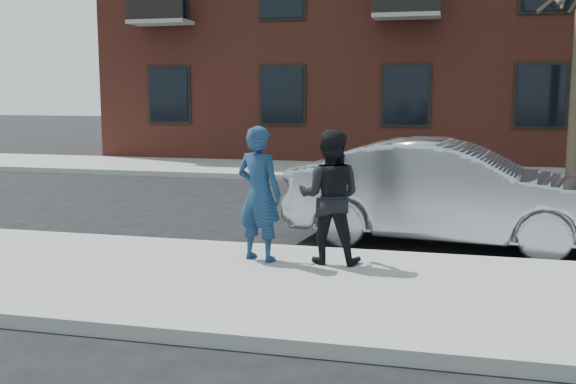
# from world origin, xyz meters

# --- Properties ---
(ground) EXTENTS (100.00, 100.00, 0.00)m
(ground) POSITION_xyz_m (0.00, 0.00, 0.00)
(ground) COLOR black
(ground) RESTS_ON ground
(near_sidewalk) EXTENTS (50.00, 3.50, 0.15)m
(near_sidewalk) POSITION_xyz_m (0.00, -0.25, 0.07)
(near_sidewalk) COLOR gray
(near_sidewalk) RESTS_ON ground
(near_curb) EXTENTS (50.00, 0.10, 0.15)m
(near_curb) POSITION_xyz_m (0.00, 1.55, 0.07)
(near_curb) COLOR #999691
(near_curb) RESTS_ON ground
(far_sidewalk) EXTENTS (50.00, 3.50, 0.15)m
(far_sidewalk) POSITION_xyz_m (0.00, 11.25, 0.07)
(far_sidewalk) COLOR gray
(far_sidewalk) RESTS_ON ground
(far_curb) EXTENTS (50.00, 0.10, 0.15)m
(far_curb) POSITION_xyz_m (0.00, 9.45, 0.07)
(far_curb) COLOR #999691
(far_curb) RESTS_ON ground
(silver_sedan) EXTENTS (5.01, 2.26, 1.59)m
(silver_sedan) POSITION_xyz_m (1.51, 2.84, 0.80)
(silver_sedan) COLOR #999BA3
(silver_sedan) RESTS_ON ground
(man_hoodie) EXTENTS (0.73, 0.59, 1.75)m
(man_hoodie) POSITION_xyz_m (-0.87, 0.68, 1.02)
(man_hoodie) COLOR navy
(man_hoodie) RESTS_ON near_sidewalk
(man_peacoat) EXTENTS (0.85, 0.67, 1.70)m
(man_peacoat) POSITION_xyz_m (0.04, 0.78, 1.00)
(man_peacoat) COLOR black
(man_peacoat) RESTS_ON near_sidewalk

